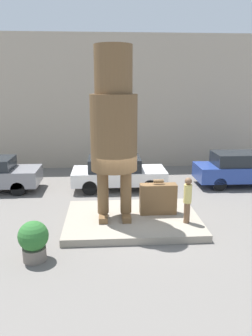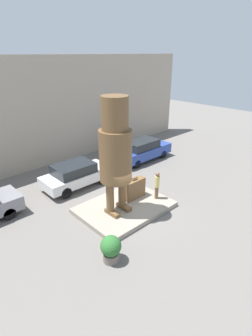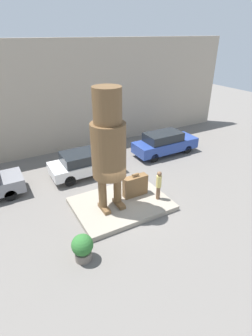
{
  "view_description": "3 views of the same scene",
  "coord_description": "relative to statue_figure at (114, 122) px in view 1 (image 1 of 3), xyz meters",
  "views": [
    {
      "loc": [
        -0.95,
        -10.8,
        4.78
      ],
      "look_at": [
        -0.23,
        -0.08,
        2.04
      ],
      "focal_mm": 35.0,
      "sensor_mm": 36.0,
      "label": 1
    },
    {
      "loc": [
        -8.07,
        -8.71,
        7.68
      ],
      "look_at": [
        -0.04,
        -0.14,
        2.47
      ],
      "focal_mm": 28.0,
      "sensor_mm": 36.0,
      "label": 2
    },
    {
      "loc": [
        -5.12,
        -9.66,
        7.91
      ],
      "look_at": [
        0.27,
        -0.02,
        2.12
      ],
      "focal_mm": 28.0,
      "sensor_mm": 36.0,
      "label": 3
    }
  ],
  "objects": [
    {
      "name": "building_backdrop",
      "position": [
        0.63,
        8.56,
        0.17
      ],
      "size": [
        28.0,
        0.6,
        7.56
      ],
      "color": "tan",
      "rests_on": "ground_plane"
    },
    {
      "name": "planter_pot",
      "position": [
        -2.32,
        -2.32,
        -2.99
      ],
      "size": [
        0.84,
        0.84,
        1.16
      ],
      "color": "#70665B",
      "rests_on": "ground_plane"
    },
    {
      "name": "statue_figure",
      "position": [
        0.0,
        0.0,
        0.0
      ],
      "size": [
        1.55,
        1.55,
        5.75
      ],
      "color": "brown",
      "rests_on": "pedestal"
    },
    {
      "name": "parked_car_blue",
      "position": [
        6.38,
        4.2,
        -2.76
      ],
      "size": [
        4.7,
        1.71,
        1.63
      ],
      "color": "#284293",
      "rests_on": "ground_plane"
    },
    {
      "name": "parked_car_white",
      "position": [
        0.28,
        4.07,
        -2.8
      ],
      "size": [
        4.34,
        1.88,
        1.53
      ],
      "color": "silver",
      "rests_on": "ground_plane"
    },
    {
      "name": "pedestal",
      "position": [
        0.63,
        0.06,
        -3.48
      ],
      "size": [
        4.69,
        3.45,
        0.25
      ],
      "color": "gray",
      "rests_on": "ground_plane"
    },
    {
      "name": "tourist",
      "position": [
        2.42,
        -0.59,
        -2.5
      ],
      "size": [
        0.27,
        0.27,
        1.58
      ],
      "color": "brown",
      "rests_on": "pedestal"
    },
    {
      "name": "ground_plane",
      "position": [
        0.63,
        0.06,
        -3.61
      ],
      "size": [
        60.0,
        60.0,
        0.0
      ],
      "primitive_type": "plane",
      "color": "slate"
    },
    {
      "name": "giant_suitcase",
      "position": [
        1.58,
        0.28,
        -2.8
      ],
      "size": [
        1.31,
        0.42,
        1.28
      ],
      "color": "brown",
      "rests_on": "pedestal"
    }
  ]
}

